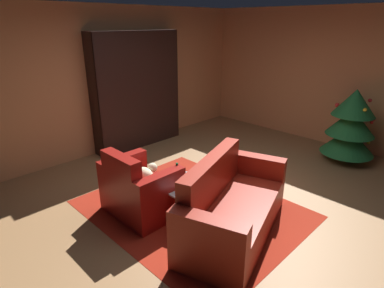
# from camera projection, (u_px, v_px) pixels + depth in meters

# --- Properties ---
(ground_plane) EXTENTS (7.92, 7.92, 0.00)m
(ground_plane) POSITION_uv_depth(u_px,v_px,m) (217.00, 199.00, 4.52)
(ground_plane) COLOR #986C43
(wall_back) EXTENTS (5.58, 0.06, 2.65)m
(wall_back) POSITION_uv_depth(u_px,v_px,m) (330.00, 78.00, 6.24)
(wall_back) COLOR tan
(wall_back) RESTS_ON ground
(wall_left) EXTENTS (0.06, 6.72, 2.65)m
(wall_left) POSITION_uv_depth(u_px,v_px,m) (106.00, 81.00, 5.86)
(wall_left) COLOR tan
(wall_left) RESTS_ON ground
(area_rug) EXTENTS (2.75, 2.22, 0.01)m
(area_rug) POSITION_uv_depth(u_px,v_px,m) (192.00, 209.00, 4.27)
(area_rug) COLOR maroon
(area_rug) RESTS_ON ground
(bookshelf_unit) EXTENTS (0.34, 1.84, 2.21)m
(bookshelf_unit) POSITION_uv_depth(u_px,v_px,m) (143.00, 90.00, 6.21)
(bookshelf_unit) COLOR black
(bookshelf_unit) RESTS_ON ground
(armchair_red) EXTENTS (0.93, 0.70, 0.89)m
(armchair_red) POSITION_uv_depth(u_px,v_px,m) (140.00, 191.00, 4.10)
(armchair_red) COLOR maroon
(armchair_red) RESTS_ON ground
(couch_red) EXTENTS (1.31, 1.94, 0.91)m
(couch_red) POSITION_uv_depth(u_px,v_px,m) (231.00, 208.00, 3.71)
(couch_red) COLOR maroon
(couch_red) RESTS_ON ground
(coffee_table) EXTENTS (0.78, 0.78, 0.42)m
(coffee_table) POSITION_uv_depth(u_px,v_px,m) (194.00, 187.00, 4.04)
(coffee_table) COLOR black
(coffee_table) RESTS_ON ground
(book_stack_on_table) EXTENTS (0.23, 0.18, 0.15)m
(book_stack_on_table) POSITION_uv_depth(u_px,v_px,m) (197.00, 178.00, 4.02)
(book_stack_on_table) COLOR #40894C
(book_stack_on_table) RESTS_ON coffee_table
(bottle_on_table) EXTENTS (0.08, 0.08, 0.28)m
(bottle_on_table) POSITION_uv_depth(u_px,v_px,m) (177.00, 175.00, 4.02)
(bottle_on_table) COLOR #12532F
(bottle_on_table) RESTS_ON coffee_table
(decorated_tree) EXTENTS (0.90, 0.90, 1.30)m
(decorated_tree) POSITION_uv_depth(u_px,v_px,m) (351.00, 125.00, 5.53)
(decorated_tree) COLOR brown
(decorated_tree) RESTS_ON ground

